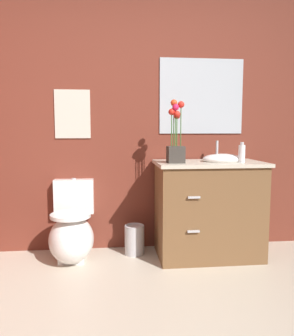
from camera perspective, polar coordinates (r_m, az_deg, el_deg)
wall_back at (r=3.22m, az=1.62°, el=8.55°), size 4.08×0.05×2.50m
toilet at (r=3.04m, az=-12.63°, el=-10.69°), size 0.38×0.59×0.69m
vanity_cabinet at (r=3.07m, az=10.41°, el=-6.69°), size 0.94×0.56×1.04m
flower_vase at (r=2.84m, az=4.91°, el=4.47°), size 0.14×0.14×0.53m
soap_bottle at (r=2.98m, az=15.80°, el=2.43°), size 0.06×0.06×0.17m
trash_bin at (r=3.14m, az=-2.14°, el=-12.05°), size 0.18×0.18×0.27m
wall_poster at (r=3.18m, az=-12.55°, el=8.94°), size 0.32×0.01×0.44m
wall_mirror at (r=3.29m, az=9.24°, el=11.93°), size 0.80×0.01×0.70m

